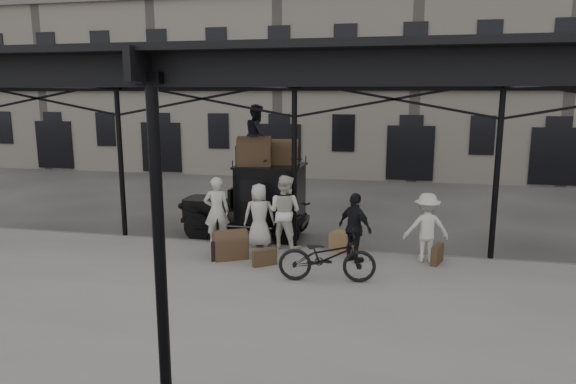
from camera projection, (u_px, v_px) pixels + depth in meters
name	position (u px, v px, depth m)	size (l,w,h in m)	color
ground	(277.00, 276.00, 11.93)	(120.00, 120.00, 0.00)	#383533
platform	(253.00, 308.00, 10.00)	(28.00, 8.00, 0.15)	slate
canopy	(254.00, 71.00, 9.41)	(22.50, 9.00, 4.74)	black
building_frontage	(353.00, 41.00, 27.89)	(64.00, 8.00, 14.00)	slate
taxi	(260.00, 198.00, 14.92)	(3.65, 1.55, 2.18)	black
porter_left	(217.00, 211.00, 13.75)	(0.68, 0.45, 1.87)	beige
porter_midleft	(284.00, 212.00, 13.49)	(0.95, 0.74, 1.95)	silver
porter_centre	(259.00, 215.00, 13.66)	(0.83, 0.54, 1.70)	beige
porter_official	(355.00, 228.00, 12.36)	(1.00, 0.42, 1.70)	black
porter_right	(426.00, 228.00, 12.40)	(1.10, 0.63, 1.70)	beige
bicycle	(327.00, 257.00, 11.13)	(0.74, 2.12, 1.11)	black
porter_roof	(257.00, 135.00, 14.49)	(0.83, 0.65, 1.71)	black
steamer_trunk_roof_near	(254.00, 153.00, 14.45)	(0.95, 0.58, 0.70)	#4D3D24
steamer_trunk_roof_far	(284.00, 154.00, 14.74)	(0.82, 0.50, 0.60)	#4D3D24
steamer_trunk_platform	(230.00, 246.00, 12.74)	(0.83, 0.51, 0.61)	#4D3D24
wicker_hamper	(343.00, 242.00, 13.31)	(0.60, 0.45, 0.50)	olive
suitcase_upright	(437.00, 254.00, 12.35)	(0.15, 0.60, 0.45)	#4D3D24
suitcase_flat	(265.00, 257.00, 12.20)	(0.60, 0.15, 0.40)	#4D3D24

